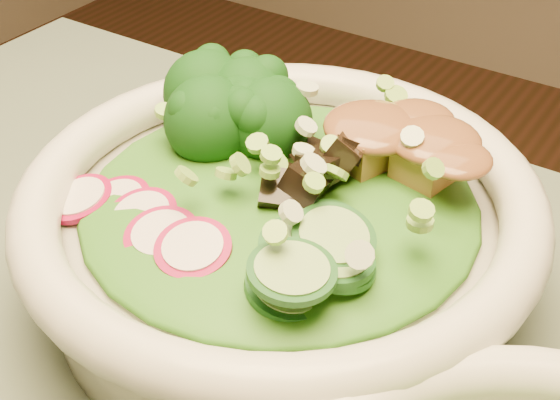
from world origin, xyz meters
The scene contains 9 objects.
salad_bowl centered at (-0.19, 0.18, 0.79)m, with size 0.30×0.30×0.08m.
lettuce_bed centered at (-0.19, 0.18, 0.82)m, with size 0.23×0.23×0.03m, color #2A6314.
broccoli_florets centered at (-0.25, 0.22, 0.83)m, with size 0.09×0.08×0.05m, color black, non-canonical shape.
radish_slices centered at (-0.23, 0.12, 0.82)m, with size 0.12×0.04×0.02m, color maroon, non-canonical shape.
cucumber_slices centered at (-0.13, 0.14, 0.83)m, with size 0.08×0.08×0.04m, color #8CB363, non-canonical shape.
mushroom_heap centered at (-0.18, 0.20, 0.83)m, with size 0.08×0.08×0.04m, color black, non-canonical shape.
tofu_cubes centered at (-0.15, 0.24, 0.83)m, with size 0.10×0.07×0.04m, color olive, non-canonical shape.
peanut_sauce centered at (-0.15, 0.24, 0.84)m, with size 0.08×0.06×0.02m, color brown.
scallion_garnish centered at (-0.19, 0.18, 0.84)m, with size 0.21×0.21×0.03m, color #7EB640, non-canonical shape.
Camera 1 is at (0.01, -0.11, 1.08)m, focal length 50.00 mm.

